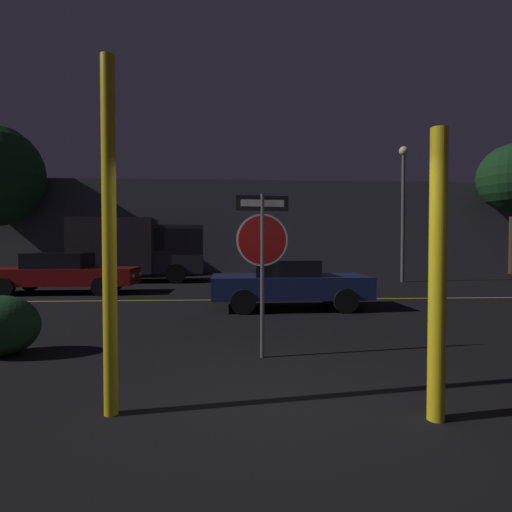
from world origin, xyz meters
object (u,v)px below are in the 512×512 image
object	(u,v)px
yellow_pole_right	(437,275)
passing_car_3	(289,283)
street_lamp	(403,198)
yellow_pole_left	(109,237)
passing_car_2	(63,273)
delivery_truck	(142,247)
stop_sign	(262,243)
hedge_bush_1	(1,326)

from	to	relation	value
yellow_pole_right	passing_car_3	xyz separation A→B (m)	(-0.47, 6.64, -0.72)
yellow_pole_right	street_lamp	distance (m)	14.93
passing_car_3	yellow_pole_left	bearing A→B (deg)	-23.40
passing_car_3	passing_car_2	bearing A→B (deg)	-117.51
yellow_pole_right	passing_car_2	size ratio (longest dim) A/B	0.56
passing_car_2	street_lamp	size ratio (longest dim) A/B	0.83
yellow_pole_left	passing_car_2	size ratio (longest dim) A/B	0.70
passing_car_3	delivery_truck	bearing A→B (deg)	-145.83
stop_sign	street_lamp	bearing A→B (deg)	51.66
hedge_bush_1	passing_car_2	bearing A→B (deg)	106.70
yellow_pole_right	passing_car_3	distance (m)	6.69
passing_car_3	yellow_pole_right	bearing A→B (deg)	3.26
stop_sign	yellow_pole_right	xyz separation A→B (m)	(1.49, -2.18, -0.31)
passing_car_2	delivery_truck	distance (m)	4.67
stop_sign	yellow_pole_left	xyz separation A→B (m)	(-1.62, -1.88, 0.05)
hedge_bush_1	delivery_truck	distance (m)	12.10
stop_sign	yellow_pole_right	distance (m)	2.66
yellow_pole_right	passing_car_3	world-z (taller)	yellow_pole_right
yellow_pole_left	delivery_truck	distance (m)	14.53
passing_car_2	passing_car_3	distance (m)	8.10
yellow_pole_left	yellow_pole_right	size ratio (longest dim) A/B	1.26
yellow_pole_left	street_lamp	world-z (taller)	street_lamp
stop_sign	delivery_truck	size ratio (longest dim) A/B	0.42
yellow_pole_left	street_lamp	distance (m)	16.06
passing_car_2	yellow_pole_right	bearing A→B (deg)	36.34
hedge_bush_1	passing_car_2	size ratio (longest dim) A/B	0.22
yellow_pole_right	street_lamp	bearing A→B (deg)	67.64
yellow_pole_left	delivery_truck	size ratio (longest dim) A/B	0.60
hedge_bush_1	yellow_pole_right	bearing A→B (deg)	-25.01
delivery_truck	street_lamp	distance (m)	11.84
yellow_pole_left	passing_car_3	xyz separation A→B (m)	(2.64, 6.34, -1.08)
passing_car_2	delivery_truck	xyz separation A→B (m)	(1.71, 4.26, 0.88)
passing_car_2	yellow_pole_left	bearing A→B (deg)	24.23
stop_sign	hedge_bush_1	xyz separation A→B (m)	(-3.89, 0.33, -1.24)
yellow_pole_right	delivery_truck	world-z (taller)	delivery_truck
passing_car_2	delivery_truck	bearing A→B (deg)	157.57
street_lamp	passing_car_2	bearing A→B (deg)	-165.86
yellow_pole_left	passing_car_3	bearing A→B (deg)	67.38
yellow_pole_right	passing_car_3	size ratio (longest dim) A/B	0.67
stop_sign	street_lamp	xyz separation A→B (m)	(7.10, 11.46, 2.05)
yellow_pole_left	passing_car_2	world-z (taller)	yellow_pole_left
street_lamp	delivery_truck	bearing A→B (deg)	175.55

